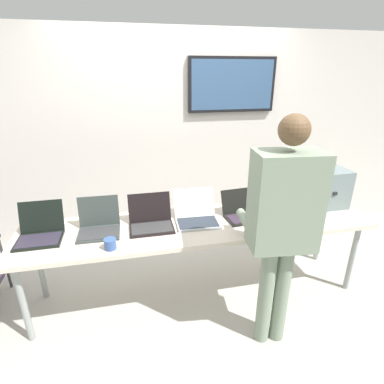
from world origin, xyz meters
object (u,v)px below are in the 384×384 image
Objects in this scene: equipment_box at (323,187)px; laptop_station_0 at (40,231)px; laptop_station_2 at (151,220)px; workbench at (199,228)px; laptop_station_4 at (242,211)px; coffee_mug at (110,244)px; laptop_station_1 at (99,225)px; laptop_station_3 at (196,214)px; laptop_station_5 at (287,207)px; person at (283,218)px.

equipment_box is 2.56m from laptop_station_0.
laptop_station_0 reaches higher than laptop_station_2.
workbench is at bearing -5.55° from laptop_station_2.
laptop_station_4 is (1.68, 0.01, -0.01)m from laptop_station_0.
laptop_station_1 is at bearing 108.38° from coffee_mug.
laptop_station_2 is at bearing -179.98° from laptop_station_4.
laptop_station_3 is 4.43× the size of coffee_mug.
laptop_station_4 reaches higher than coffee_mug.
laptop_station_5 is (1.69, -0.01, -0.00)m from laptop_station_1.
person is (0.42, -0.62, 0.36)m from workbench.
person is (0.02, -0.66, 0.26)m from laptop_station_4.
laptop_station_2 is 1.26m from laptop_station_5.
coffee_mug is (-0.33, -0.29, -0.02)m from laptop_station_2.
laptop_station_1 reaches higher than laptop_station_0.
laptop_station_3 is (-1.29, -0.07, -0.13)m from equipment_box.
laptop_station_3 reaches higher than coffee_mug.
equipment_box is 0.99× the size of laptop_station_3.
laptop_station_3 is at bearing 178.11° from laptop_station_5.
equipment_box is 1.18× the size of laptop_station_1.
laptop_station_3 is at bearing 1.58° from laptop_station_1.
workbench is 0.41m from laptop_station_4.
laptop_station_0 is 0.94× the size of laptop_station_2.
laptop_station_3 is (-0.02, 0.06, 0.10)m from workbench.
laptop_station_2 reaches higher than workbench.
laptop_station_1 is 1.69m from laptop_station_5.
laptop_station_1 is 0.98× the size of laptop_station_5.
laptop_station_5 is 3.79× the size of coffee_mug.
laptop_station_1 is 0.84× the size of laptop_station_3.
laptop_station_5 is at bearing -0.30° from laptop_station_2.
coffee_mug is (0.54, -0.28, -0.02)m from laptop_station_0.
equipment_box is at bearing 3.29° from laptop_station_2.
workbench is 7.74× the size of equipment_box.
person is at bearing -88.37° from laptop_station_4.
equipment_box is 1.15× the size of laptop_station_5.
laptop_station_0 is 1.02× the size of laptop_station_1.
laptop_station_5 is at bearing -166.23° from equipment_box.
person is (1.26, -0.66, 0.25)m from laptop_station_1.
workbench is 7.63× the size of laptop_station_3.
equipment_box is at bearing 41.73° from person.
laptop_station_5 is (0.85, 0.03, 0.11)m from workbench.
person is at bearing -27.75° from laptop_station_1.
laptop_station_2 is 4.06× the size of coffee_mug.
laptop_station_1 is at bearing -177.35° from equipment_box.
coffee_mug is at bearing -71.62° from laptop_station_1.
laptop_station_3 is 1.18× the size of laptop_station_4.
workbench is 0.43m from laptop_station_2.
laptop_station_5 reaches higher than workbench.
laptop_station_3 is at bearing -176.67° from equipment_box.
laptop_station_1 is 1.24m from laptop_station_4.
coffee_mug is (-0.73, -0.31, -0.02)m from laptop_station_3.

